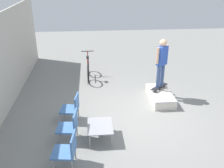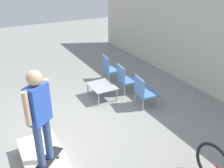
{
  "view_description": "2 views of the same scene",
  "coord_description": "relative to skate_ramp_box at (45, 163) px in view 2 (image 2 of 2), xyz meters",
  "views": [
    {
      "loc": [
        -6.52,
        1.47,
        4.21
      ],
      "look_at": [
        0.18,
        0.88,
        1.09
      ],
      "focal_mm": 40.0,
      "sensor_mm": 36.0,
      "label": 1
    },
    {
      "loc": [
        4.78,
        -1.52,
        3.49
      ],
      "look_at": [
        0.31,
        0.94,
        1.06
      ],
      "focal_mm": 40.0,
      "sensor_mm": 36.0,
      "label": 2
    }
  ],
  "objects": [
    {
      "name": "person_skater",
      "position": [
        0.25,
        -0.02,
        1.26
      ],
      "size": [
        0.39,
        0.48,
        1.71
      ],
      "rotation": [
        0.0,
        0.0,
        -0.94
      ],
      "color": "#384C7A",
      "rests_on": "skateboard_on_ramp"
    },
    {
      "name": "house_wall_back",
      "position": [
        -1.05,
        5.11,
        1.35
      ],
      "size": [
        12.0,
        0.06,
        3.0
      ],
      "color": "beige",
      "rests_on": "ground_plane"
    },
    {
      "name": "patio_chair_center",
      "position": [
        -2.01,
        2.98,
        0.31
      ],
      "size": [
        0.57,
        0.57,
        0.86
      ],
      "rotation": [
        0.0,
        0.0,
        3.03
      ],
      "color": "#99999E",
      "rests_on": "ground_plane"
    },
    {
      "name": "patio_chair_right",
      "position": [
        -1.05,
        2.98,
        0.31
      ],
      "size": [
        0.59,
        0.59,
        0.86
      ],
      "rotation": [
        0.0,
        0.0,
        3.0
      ],
      "color": "#99999E",
      "rests_on": "ground_plane"
    },
    {
      "name": "patio_chair_left",
      "position": [
        -2.97,
        2.98,
        0.31
      ],
      "size": [
        0.58,
        0.58,
        0.86
      ],
      "rotation": [
        0.0,
        0.0,
        3.01
      ],
      "color": "#99999E",
      "rests_on": "ground_plane"
    },
    {
      "name": "ground_plane",
      "position": [
        -1.05,
        0.9,
        -0.15
      ],
      "size": [
        24.0,
        24.0,
        0.0
      ],
      "primitive_type": "plane",
      "color": "gray"
    },
    {
      "name": "skate_ramp_box",
      "position": [
        0.0,
        0.0,
        0.0
      ],
      "size": [
        1.5,
        0.74,
        0.33
      ],
      "color": "silver",
      "rests_on": "ground_plane"
    },
    {
      "name": "skateboard_on_ramp",
      "position": [
        0.25,
        -0.02,
        0.24
      ],
      "size": [
        0.69,
        0.74,
        0.07
      ],
      "rotation": [
        0.0,
        0.0,
        -0.84
      ],
      "color": "black",
      "rests_on": "skate_ramp_box"
    },
    {
      "name": "coffee_table",
      "position": [
        -2.0,
        2.2,
        0.21
      ],
      "size": [
        0.83,
        0.66,
        0.41
      ],
      "color": "#9E9EA3",
      "rests_on": "ground_plane"
    }
  ]
}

